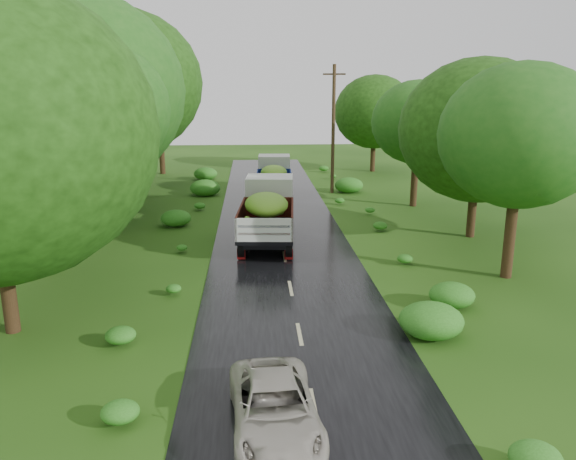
{
  "coord_description": "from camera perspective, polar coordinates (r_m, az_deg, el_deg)",
  "views": [
    {
      "loc": [
        -1.38,
        -11.81,
        7.46
      ],
      "look_at": [
        0.05,
        10.24,
        1.7
      ],
      "focal_mm": 35.0,
      "sensor_mm": 36.0,
      "label": 1
    }
  ],
  "objects": [
    {
      "name": "car",
      "position": [
        12.9,
        -1.38,
        -17.61
      ],
      "size": [
        2.14,
        4.17,
        1.13
      ],
      "primitive_type": "imported",
      "rotation": [
        0.0,
        0.0,
        0.07
      ],
      "color": "#B9B2A5",
      "rests_on": "road"
    },
    {
      "name": "truck_near",
      "position": [
        27.14,
        -2.05,
        2.18
      ],
      "size": [
        2.91,
        6.99,
        2.87
      ],
      "rotation": [
        0.0,
        0.0,
        -0.08
      ],
      "color": "black",
      "rests_on": "ground"
    },
    {
      "name": "trees_right",
      "position": [
        34.43,
        14.29,
        10.48
      ],
      "size": [
        4.6,
        31.65,
        7.16
      ],
      "color": "black",
      "rests_on": "ground"
    },
    {
      "name": "utility_pole",
      "position": [
        39.32,
        4.62,
        10.26
      ],
      "size": [
        1.51,
        0.51,
        8.76
      ],
      "rotation": [
        0.0,
        0.0,
        -0.27
      ],
      "color": "#382616",
      "rests_on": "ground"
    },
    {
      "name": "ground",
      "position": [
        14.03,
        2.62,
        -17.52
      ],
      "size": [
        120.0,
        120.0,
        0.0
      ],
      "primitive_type": "plane",
      "color": "#1B3F0D",
      "rests_on": "ground"
    },
    {
      "name": "trees_left",
      "position": [
        33.15,
        -19.34,
        12.79
      ],
      "size": [
        6.57,
        35.8,
        9.73
      ],
      "color": "black",
      "rests_on": "ground"
    },
    {
      "name": "road",
      "position": [
        18.44,
        0.91,
        -9.23
      ],
      "size": [
        6.5,
        80.0,
        0.02
      ],
      "primitive_type": "cube",
      "color": "black",
      "rests_on": "ground"
    },
    {
      "name": "shrubs",
      "position": [
        26.8,
        -0.62,
        -0.77
      ],
      "size": [
        11.9,
        44.0,
        0.7
      ],
      "color": "#2A6C19",
      "rests_on": "ground"
    },
    {
      "name": "road_lines",
      "position": [
        19.35,
        0.67,
        -8.0
      ],
      "size": [
        0.12,
        69.6,
        0.0
      ],
      "color": "#BFB78C",
      "rests_on": "road"
    },
    {
      "name": "truck_far",
      "position": [
        37.72,
        -1.42,
        5.51
      ],
      "size": [
        2.51,
        6.4,
        2.65
      ],
      "rotation": [
        0.0,
        0.0,
        -0.05
      ],
      "color": "black",
      "rests_on": "ground"
    }
  ]
}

